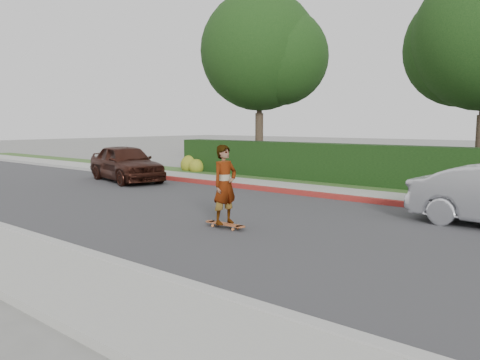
# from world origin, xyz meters

# --- Properties ---
(ground) EXTENTS (120.00, 120.00, 0.00)m
(ground) POSITION_xyz_m (0.00, 0.00, 0.00)
(ground) COLOR slate
(ground) RESTS_ON ground
(road) EXTENTS (60.00, 8.00, 0.01)m
(road) POSITION_xyz_m (0.00, 0.00, 0.01)
(road) COLOR #2D2D30
(road) RESTS_ON ground
(curb_near) EXTENTS (60.00, 0.20, 0.15)m
(curb_near) POSITION_xyz_m (0.00, -4.10, 0.07)
(curb_near) COLOR #9E9E99
(curb_near) RESTS_ON ground
(sidewalk_near) EXTENTS (60.00, 1.60, 0.12)m
(sidewalk_near) POSITION_xyz_m (0.00, -5.00, 0.06)
(sidewalk_near) COLOR gray
(sidewalk_near) RESTS_ON ground
(curb_far) EXTENTS (60.00, 0.20, 0.15)m
(curb_far) POSITION_xyz_m (0.00, 4.10, 0.07)
(curb_far) COLOR #9E9E99
(curb_far) RESTS_ON ground
(curb_red_section) EXTENTS (12.00, 0.21, 0.15)m
(curb_red_section) POSITION_xyz_m (-5.00, 4.10, 0.08)
(curb_red_section) COLOR maroon
(curb_red_section) RESTS_ON ground
(sidewalk_far) EXTENTS (60.00, 1.60, 0.12)m
(sidewalk_far) POSITION_xyz_m (0.00, 5.00, 0.06)
(sidewalk_far) COLOR gray
(sidewalk_far) RESTS_ON ground
(planting_strip) EXTENTS (60.00, 1.60, 0.10)m
(planting_strip) POSITION_xyz_m (0.00, 6.60, 0.05)
(planting_strip) COLOR #2D4C1E
(planting_strip) RESTS_ON ground
(hedge) EXTENTS (15.00, 1.00, 1.50)m
(hedge) POSITION_xyz_m (-3.00, 7.20, 0.75)
(hedge) COLOR black
(hedge) RESTS_ON ground
(flowering_shrub) EXTENTS (1.40, 1.00, 0.90)m
(flowering_shrub) POSITION_xyz_m (-10.01, 6.74, 0.33)
(flowering_shrub) COLOR #2D4C19
(flowering_shrub) RESTS_ON ground
(tree_left) EXTENTS (5.99, 5.21, 8.00)m
(tree_left) POSITION_xyz_m (-7.51, 8.69, 5.26)
(tree_left) COLOR #33261C
(tree_left) RESTS_ON ground
(skateboard) EXTENTS (1.05, 0.23, 0.10)m
(skateboard) POSITION_xyz_m (-1.19, -0.91, 0.09)
(skateboard) COLOR orange
(skateboard) RESTS_ON ground
(skateboarder) EXTENTS (0.46, 0.65, 1.68)m
(skateboarder) POSITION_xyz_m (-1.19, -0.91, 0.95)
(skateboarder) COLOR white
(skateboarder) RESTS_ON skateboard
(car_maroon) EXTENTS (4.50, 2.66, 1.44)m
(car_maroon) POSITION_xyz_m (-9.64, 2.80, 0.72)
(car_maroon) COLOR #351810
(car_maroon) RESTS_ON ground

